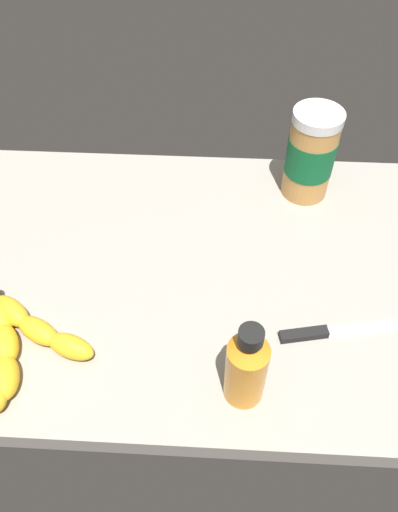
% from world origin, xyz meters
% --- Properties ---
extents(ground_plane, '(0.91, 0.57, 0.04)m').
position_xyz_m(ground_plane, '(0.00, 0.00, -0.02)').
color(ground_plane, gray).
extents(peanut_butter_jar, '(0.08, 0.08, 0.17)m').
position_xyz_m(peanut_butter_jar, '(0.22, 0.19, 0.08)').
color(peanut_butter_jar, '#BF8442').
rests_on(peanut_butter_jar, ground_plane).
extents(honey_bottle, '(0.05, 0.05, 0.15)m').
position_xyz_m(honey_bottle, '(0.10, -0.21, 0.07)').
color(honey_bottle, orange).
rests_on(honey_bottle, ground_plane).
extents(butter_knife, '(0.21, 0.06, 0.01)m').
position_xyz_m(butter_knife, '(0.24, -0.11, 0.00)').
color(butter_knife, silver).
rests_on(butter_knife, ground_plane).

